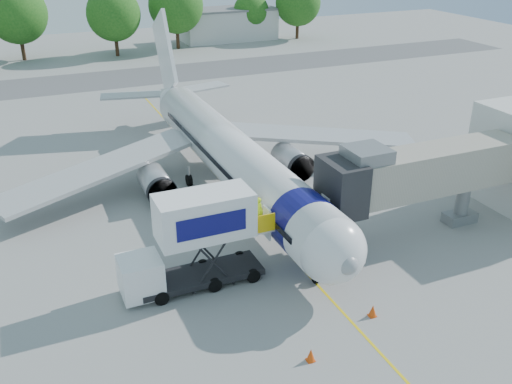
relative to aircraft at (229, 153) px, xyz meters
name	(u,v)px	position (x,y,z in m)	size (l,w,h in m)	color
ground	(250,212)	(0.00, -4.12, -2.95)	(160.00, 160.00, 0.00)	gray
guidance_line	(250,212)	(0.00, -4.12, -2.94)	(0.15, 70.00, 0.01)	yellow
taxiway_strip	(127,78)	(0.00, 37.88, -2.94)	(120.00, 10.00, 0.01)	#59595B
aircraft	(229,153)	(0.00, 0.00, 0.00)	(34.17, 37.73, 11.35)	silver
jet_bridge	(412,174)	(7.99, -11.12, 1.39)	(13.90, 3.20, 6.60)	#A8A090
catering_hiloader	(194,242)	(-6.27, -11.12, -0.19)	(8.50, 2.44, 5.50)	black
ground_tug	(402,322)	(1.73, -19.25, -2.20)	(4.02, 3.08, 1.43)	white
safety_cone_a	(373,311)	(1.24, -17.47, -2.62)	(0.43, 0.43, 0.68)	#DF440B
safety_cone_b	(311,355)	(-3.28, -19.14, -2.63)	(0.42, 0.42, 0.67)	#DF440B
outbuilding_right	(228,24)	(22.00, 57.88, -0.29)	(16.40, 7.40, 5.30)	silver
tree_c	(17,14)	(-11.69, 54.64, 3.71)	(8.61, 8.61, 10.97)	#382314
tree_d	(113,14)	(1.62, 52.17, 3.24)	(8.00, 8.00, 10.20)	#382314
tree_e	(176,6)	(11.77, 53.96, 3.73)	(8.63, 8.63, 11.00)	#382314
tree_f	(251,11)	(25.84, 56.77, 1.77)	(6.11, 6.11, 7.79)	#382314
tree_g	(298,3)	(33.53, 54.17, 3.06)	(7.76, 7.76, 9.90)	#382314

